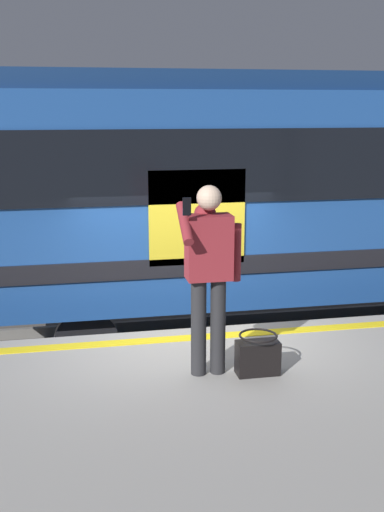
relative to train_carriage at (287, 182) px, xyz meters
The scene contains 8 objects.
ground_plane 3.91m from the train_carriage, 50.73° to the left, with size 26.08×26.08×0.00m, color #4C4742.
platform 5.33m from the train_carriage, 67.21° to the left, with size 17.39×4.48×1.14m, color gray.
safety_line 3.54m from the train_carriage, 54.03° to the left, with size 17.04×0.16×0.01m, color yellow.
track_rail_near 3.14m from the train_carriage, 20.18° to the left, with size 22.60×0.08×0.16m, color slate.
track_rail_far 3.14m from the train_carriage, 20.51° to the right, with size 22.60×0.08×0.16m, color slate.
train_carriage is the anchor object (origin of this frame).
passenger 4.08m from the train_carriage, 60.84° to the left, with size 0.57×0.55×1.74m.
handbag 4.14m from the train_carriage, 67.21° to the left, with size 0.39×0.35×0.38m.
Camera 1 is at (1.22, 6.37, 3.55)m, focal length 43.36 mm.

